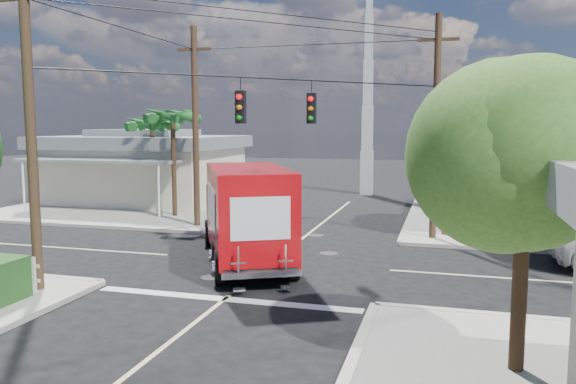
% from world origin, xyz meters
% --- Properties ---
extents(ground, '(120.00, 120.00, 0.00)m').
position_xyz_m(ground, '(0.00, 0.00, 0.00)').
color(ground, black).
rests_on(ground, ground).
extents(sidewalk_ne, '(14.12, 14.12, 0.14)m').
position_xyz_m(sidewalk_ne, '(10.88, 10.88, 0.07)').
color(sidewalk_ne, '#9F9A8F').
rests_on(sidewalk_ne, ground).
extents(sidewalk_nw, '(14.12, 14.12, 0.14)m').
position_xyz_m(sidewalk_nw, '(-10.88, 10.88, 0.07)').
color(sidewalk_nw, '#9F9A8F').
rests_on(sidewalk_nw, ground).
extents(road_markings, '(32.00, 32.00, 0.01)m').
position_xyz_m(road_markings, '(0.00, -1.47, 0.01)').
color(road_markings, beige).
rests_on(road_markings, ground).
extents(building_nw, '(10.80, 10.20, 4.30)m').
position_xyz_m(building_nw, '(-12.00, 12.46, 2.22)').
color(building_nw, beige).
rests_on(building_nw, sidewalk_nw).
extents(radio_tower, '(0.80, 0.80, 17.00)m').
position_xyz_m(radio_tower, '(0.50, 20.00, 5.64)').
color(radio_tower, silver).
rests_on(radio_tower, ground).
extents(tree_ne_front, '(4.21, 4.14, 6.66)m').
position_xyz_m(tree_ne_front, '(7.21, 6.76, 4.77)').
color(tree_ne_front, '#422D1C').
rests_on(tree_ne_front, sidewalk_ne).
extents(tree_ne_back, '(3.77, 3.66, 5.82)m').
position_xyz_m(tree_ne_back, '(9.81, 8.96, 4.19)').
color(tree_ne_back, '#422D1C').
rests_on(tree_ne_back, sidewalk_ne).
extents(tree_se, '(3.67, 3.54, 5.62)m').
position_xyz_m(tree_se, '(7.01, -7.24, 4.04)').
color(tree_se, '#422D1C').
rests_on(tree_se, sidewalk_se).
extents(palm_nw_front, '(3.01, 3.08, 5.59)m').
position_xyz_m(palm_nw_front, '(-7.50, 7.50, 5.04)').
color(palm_nw_front, '#422D1C').
rests_on(palm_nw_front, sidewalk_nw).
extents(palm_nw_back, '(3.01, 3.08, 5.19)m').
position_xyz_m(palm_nw_back, '(-9.50, 9.00, 4.67)').
color(palm_nw_back, '#422D1C').
rests_on(palm_nw_back, sidewalk_nw).
extents(utility_poles, '(12.00, 10.68, 9.00)m').
position_xyz_m(utility_poles, '(-1.58, 1.60, 4.67)').
color(utility_poles, '#473321').
rests_on(utility_poles, ground).
extents(vending_boxes, '(1.90, 0.50, 1.10)m').
position_xyz_m(vending_boxes, '(6.50, 6.20, 0.69)').
color(vending_boxes, red).
rests_on(vending_boxes, sidewalk_ne).
extents(delivery_truck, '(5.43, 7.81, 3.30)m').
position_xyz_m(delivery_truck, '(-0.87, -0.23, 1.68)').
color(delivery_truck, black).
rests_on(delivery_truck, ground).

